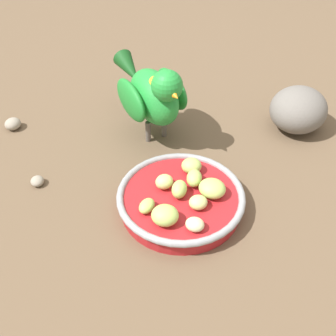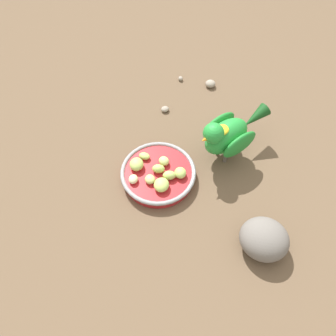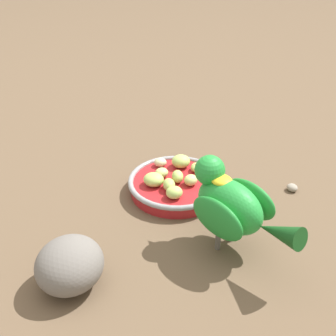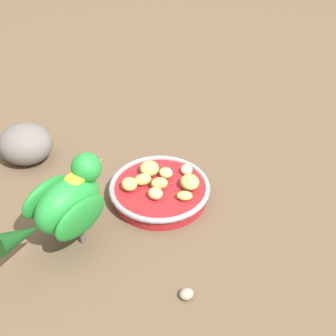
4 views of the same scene
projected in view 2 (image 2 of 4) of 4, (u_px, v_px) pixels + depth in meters
ground_plane at (151, 187)px, 0.92m from camera, size 4.00×4.00×0.00m
feeding_bowl at (158, 174)px, 0.92m from camera, size 0.19×0.19×0.03m
apple_piece_0 at (169, 175)px, 0.90m from camera, size 0.03×0.02×0.02m
apple_piece_1 at (137, 164)px, 0.91m from camera, size 0.04×0.04×0.03m
apple_piece_2 at (144, 156)px, 0.93m from camera, size 0.03×0.03×0.02m
apple_piece_3 at (149, 180)px, 0.89m from camera, size 0.03×0.04×0.02m
apple_piece_4 at (158, 169)px, 0.91m from camera, size 0.03×0.02×0.02m
apple_piece_5 at (133, 179)px, 0.89m from camera, size 0.03×0.03×0.02m
apple_piece_6 at (161, 185)px, 0.88m from camera, size 0.05×0.05×0.02m
apple_piece_7 at (180, 173)px, 0.90m from camera, size 0.03×0.03×0.02m
apple_piece_8 at (164, 161)px, 0.92m from camera, size 0.04×0.04×0.02m
parrot at (228, 134)px, 0.90m from camera, size 0.19×0.16×0.15m
rock_large at (264, 239)px, 0.80m from camera, size 0.14×0.14×0.08m
pebble_0 at (210, 84)px, 1.11m from camera, size 0.03×0.03×0.02m
pebble_1 at (181, 79)px, 1.13m from camera, size 0.02×0.02×0.01m
pebble_2 at (165, 109)px, 1.06m from camera, size 0.03×0.03×0.01m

